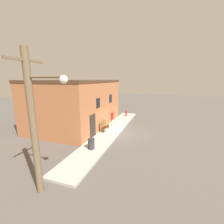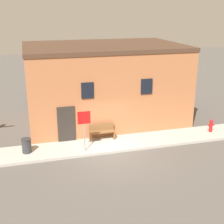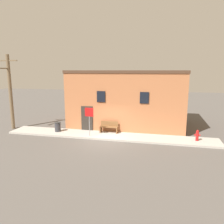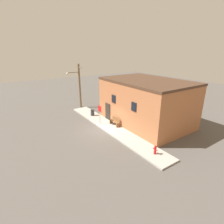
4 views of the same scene
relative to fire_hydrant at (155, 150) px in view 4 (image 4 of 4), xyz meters
name	(u,v)px [view 4 (image 4 of 4)]	position (x,y,z in m)	size (l,w,h in m)	color
ground_plane	(103,130)	(-6.59, -1.07, -0.54)	(80.00, 80.00, 0.00)	#56514C
sidewalk	(111,127)	(-6.59, -0.04, -0.47)	(16.59, 2.05, 0.14)	#B2ADA3
brick_building	(146,102)	(-5.71, 4.35, 2.04)	(10.16, 6.85, 5.16)	#B26B42
fire_hydrant	(155,150)	(0.00, 0.00, 0.00)	(0.43, 0.21, 0.80)	red
stop_sign	(100,111)	(-7.99, -0.62, 1.16)	(0.68, 0.06, 2.22)	gray
bench	(115,121)	(-6.73, 0.66, 0.05)	(1.45, 0.44, 0.91)	brown
trash_bin	(92,113)	(-10.98, -0.01, 0.00)	(0.51, 0.51, 0.79)	#333338
utility_pole	(79,85)	(-15.55, 0.28, 2.95)	(1.80, 2.04, 6.50)	brown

